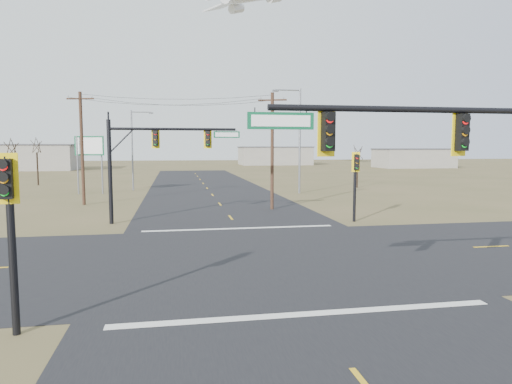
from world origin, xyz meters
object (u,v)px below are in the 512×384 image
(highway_sign, at_px, (89,153))
(bare_tree_b, at_px, (36,145))
(mast_arm_near, at_px, (466,153))
(bare_tree_a, at_px, (11,148))
(pedestal_signal_sw, at_px, (8,207))
(utility_pole_near, at_px, (272,149))
(mast_arm_far, at_px, (156,149))
(utility_pole_far, at_px, (82,147))
(bare_tree_c, at_px, (358,152))
(streetlight_c, at_px, (134,146))
(streetlight_a, at_px, (298,135))
(pedestal_signal_ne, at_px, (356,172))

(highway_sign, xyz_separation_m, bare_tree_b, (-9.03, 13.27, 0.95))
(mast_arm_near, height_order, bare_tree_a, mast_arm_near)
(pedestal_signal_sw, xyz_separation_m, utility_pole_near, (12.20, 23.50, 1.38))
(mast_arm_far, height_order, pedestal_signal_sw, mast_arm_far)
(utility_pole_far, bearing_deg, bare_tree_b, 113.71)
(mast_arm_far, xyz_separation_m, utility_pole_near, (9.06, 4.96, -0.08))
(highway_sign, distance_m, bare_tree_b, 16.08)
(mast_arm_near, relative_size, bare_tree_c, 1.81)
(mast_arm_near, height_order, streetlight_c, streetlight_c)
(streetlight_a, xyz_separation_m, streetlight_c, (-18.05, 6.93, -1.16))
(utility_pole_far, distance_m, streetlight_c, 13.77)
(highway_sign, bearing_deg, pedestal_signal_sw, -65.01)
(utility_pole_far, xyz_separation_m, bare_tree_a, (-8.38, 8.06, -0.10))
(pedestal_signal_sw, xyz_separation_m, bare_tree_a, (-12.03, 37.55, 1.50))
(highway_sign, distance_m, streetlight_a, 22.82)
(utility_pole_near, distance_m, bare_tree_a, 28.02)
(pedestal_signal_sw, bearing_deg, bare_tree_b, 99.59)
(pedestal_signal_sw, bearing_deg, mast_arm_near, -9.80)
(utility_pole_near, height_order, utility_pole_far, utility_pole_far)
(pedestal_signal_sw, height_order, streetlight_a, streetlight_a)
(utility_pole_near, bearing_deg, mast_arm_near, -89.04)
(pedestal_signal_ne, xyz_separation_m, utility_pole_near, (-4.29, 7.12, 1.48))
(bare_tree_a, height_order, bare_tree_b, bare_tree_b)
(streetlight_a, distance_m, bare_tree_a, 29.84)
(pedestal_signal_sw, relative_size, streetlight_a, 0.43)
(mast_arm_far, relative_size, streetlight_a, 0.77)
(streetlight_c, bearing_deg, pedestal_signal_ne, -59.51)
(streetlight_a, bearing_deg, bare_tree_c, 22.02)
(streetlight_c, xyz_separation_m, bare_tree_c, (27.47, -1.31, -0.82))
(mast_arm_far, distance_m, utility_pole_far, 12.89)
(mast_arm_near, bearing_deg, streetlight_a, 66.36)
(mast_arm_near, xyz_separation_m, mast_arm_far, (-9.48, 19.58, 0.08))
(streetlight_a, height_order, bare_tree_c, streetlight_a)
(utility_pole_near, distance_m, utility_pole_far, 16.95)
(streetlight_a, bearing_deg, utility_pole_far, -172.09)
(mast_arm_near, height_order, highway_sign, mast_arm_near)
(pedestal_signal_sw, height_order, bare_tree_b, bare_tree_b)
(pedestal_signal_ne, height_order, bare_tree_c, bare_tree_c)
(pedestal_signal_sw, relative_size, utility_pole_far, 0.50)
(pedestal_signal_sw, bearing_deg, utility_pole_far, 91.95)
(pedestal_signal_sw, height_order, bare_tree_c, bare_tree_c)
(mast_arm_far, xyz_separation_m, pedestal_signal_sw, (-3.14, -18.54, -1.47))
(mast_arm_far, distance_m, utility_pole_near, 10.33)
(utility_pole_far, distance_m, bare_tree_b, 25.19)
(streetlight_a, bearing_deg, bare_tree_a, 168.04)
(pedestal_signal_sw, relative_size, bare_tree_b, 0.74)
(utility_pole_far, xyz_separation_m, bare_tree_b, (-10.13, 23.06, 0.26))
(highway_sign, relative_size, streetlight_a, 0.55)
(utility_pole_near, xyz_separation_m, bare_tree_c, (14.95, 18.05, -0.46))
(utility_pole_near, relative_size, highway_sign, 1.50)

